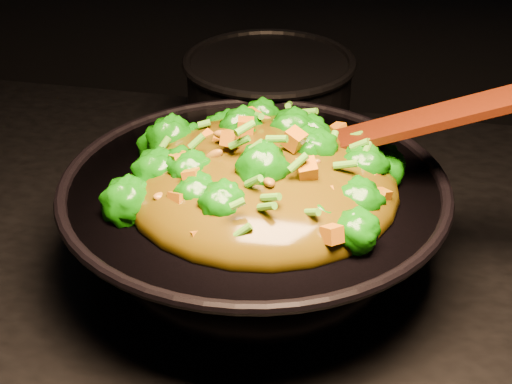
# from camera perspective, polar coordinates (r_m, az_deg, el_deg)

# --- Properties ---
(wok) EXTENTS (0.47, 0.47, 0.11)m
(wok) POSITION_cam_1_polar(r_m,az_deg,el_deg) (0.87, -0.14, -2.70)
(wok) COLOR black
(wok) RESTS_ON stovetop
(stir_fry) EXTENTS (0.30, 0.30, 0.10)m
(stir_fry) POSITION_cam_1_polar(r_m,az_deg,el_deg) (0.80, 0.47, 3.11)
(stir_fry) COLOR #137008
(stir_fry) RESTS_ON wok
(spatula) EXTENTS (0.31, 0.05, 0.13)m
(spatula) POSITION_cam_1_polar(r_m,az_deg,el_deg) (0.84, 8.99, 4.37)
(spatula) COLOR #3C1404
(spatula) RESTS_ON wok
(back_pot) EXTENTS (0.24, 0.24, 0.13)m
(back_pot) POSITION_cam_1_polar(r_m,az_deg,el_deg) (1.14, 0.95, 6.62)
(back_pot) COLOR black
(back_pot) RESTS_ON stovetop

